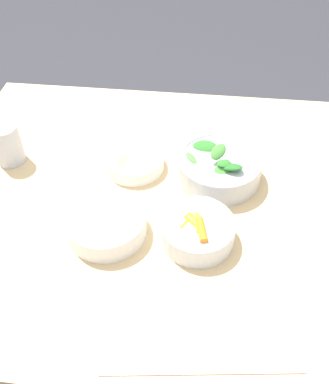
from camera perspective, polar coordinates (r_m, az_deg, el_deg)
ground_plane at (r=1.62m, az=-0.12°, el=-19.85°), size 10.00×10.00×0.00m
dining_table at (r=1.07m, az=-0.17°, el=-5.28°), size 1.08×0.88×0.76m
bowl_carrots at (r=0.88m, az=4.42°, el=-5.05°), size 0.15×0.15×0.06m
bowl_greens at (r=1.01m, az=7.27°, el=3.34°), size 0.20×0.20×0.10m
bowl_beans_hotdog at (r=0.90m, az=-7.82°, el=-4.26°), size 0.17×0.17×0.05m
bowl_cookies at (r=1.04m, az=-4.10°, el=4.25°), size 0.15×0.15×0.04m
ruler at (r=0.76m, az=5.02°, el=-22.12°), size 0.34×0.07×0.00m
cup at (r=1.11m, az=-20.26°, el=6.01°), size 0.07×0.07×0.10m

